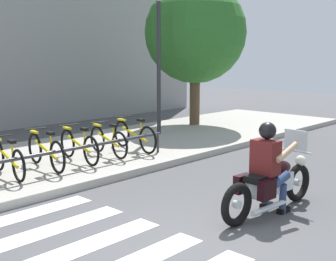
# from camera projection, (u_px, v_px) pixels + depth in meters

# --- Properties ---
(ground_plane) EXTENTS (48.00, 48.00, 0.00)m
(ground_plane) POSITION_uv_depth(u_px,v_px,m) (170.00, 247.00, 5.64)
(ground_plane) COLOR #4C4C4F
(crosswalk_stripe_3) EXTENTS (2.80, 0.40, 0.01)m
(crosswalk_stripe_3) POSITION_uv_depth(u_px,v_px,m) (70.00, 252.00, 5.48)
(crosswalk_stripe_3) COLOR white
(crosswalk_stripe_3) RESTS_ON ground
(crosswalk_stripe_4) EXTENTS (2.80, 0.40, 0.01)m
(crosswalk_stripe_4) POSITION_uv_depth(u_px,v_px,m) (36.00, 234.00, 6.03)
(crosswalk_stripe_4) COLOR white
(crosswalk_stripe_4) RESTS_ON ground
(crosswalk_stripe_5) EXTENTS (2.80, 0.40, 0.01)m
(crosswalk_stripe_5) POSITION_uv_depth(u_px,v_px,m) (8.00, 220.00, 6.57)
(crosswalk_stripe_5) COLOR white
(crosswalk_stripe_5) RESTS_ON ground
(motorcycle) EXTENTS (2.27, 0.67, 1.23)m
(motorcycle) POSITION_uv_depth(u_px,v_px,m) (271.00, 184.00, 6.81)
(motorcycle) COLOR black
(motorcycle) RESTS_ON ground
(rider) EXTENTS (0.65, 0.56, 1.44)m
(rider) POSITION_uv_depth(u_px,v_px,m) (268.00, 162.00, 6.70)
(rider) COLOR #591919
(rider) RESTS_ON ground
(bicycle_2) EXTENTS (0.48, 1.69, 0.74)m
(bicycle_2) POSITION_uv_depth(u_px,v_px,m) (8.00, 159.00, 8.34)
(bicycle_2) COLOR black
(bicycle_2) RESTS_ON sidewalk
(bicycle_3) EXTENTS (0.48, 1.73, 0.79)m
(bicycle_3) POSITION_uv_depth(u_px,v_px,m) (46.00, 151.00, 8.92)
(bicycle_3) COLOR black
(bicycle_3) RESTS_ON sidewalk
(bicycle_4) EXTENTS (0.48, 1.70, 0.78)m
(bicycle_4) POSITION_uv_depth(u_px,v_px,m) (79.00, 146.00, 9.50)
(bicycle_4) COLOR black
(bicycle_4) RESTS_ON sidewalk
(bicycle_5) EXTENTS (0.48, 1.58, 0.76)m
(bicycle_5) POSITION_uv_depth(u_px,v_px,m) (108.00, 141.00, 10.08)
(bicycle_5) COLOR black
(bicycle_5) RESTS_ON sidewalk
(bicycle_6) EXTENTS (0.48, 1.75, 0.80)m
(bicycle_6) POSITION_uv_depth(u_px,v_px,m) (134.00, 136.00, 10.66)
(bicycle_6) COLOR black
(bicycle_6) RESTS_ON sidewalk
(bike_rack) EXTENTS (5.45, 0.07, 0.49)m
(bike_rack) POSITION_uv_depth(u_px,v_px,m) (61.00, 152.00, 8.53)
(bike_rack) COLOR #333338
(bike_rack) RESTS_ON sidewalk
(street_lamp) EXTENTS (0.28, 0.28, 4.22)m
(street_lamp) POSITION_uv_depth(u_px,v_px,m) (159.00, 51.00, 12.68)
(street_lamp) COLOR #2D2D33
(street_lamp) RESTS_ON ground
(tree_near_rack) EXTENTS (3.31, 3.31, 4.84)m
(tree_near_rack) POSITION_uv_depth(u_px,v_px,m) (195.00, 33.00, 14.37)
(tree_near_rack) COLOR brown
(tree_near_rack) RESTS_ON ground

